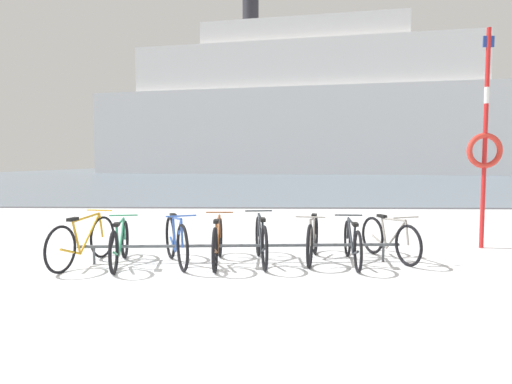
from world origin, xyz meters
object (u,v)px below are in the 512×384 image
at_px(bicycle_2, 176,241).
at_px(bicycle_3, 218,242).
at_px(bicycle_0, 83,241).
at_px(bicycle_6, 352,243).
at_px(ferry_ship, 310,112).
at_px(bicycle_4, 261,241).
at_px(bicycle_7, 389,239).
at_px(rescue_post, 485,143).
at_px(bicycle_1, 120,244).
at_px(bicycle_5, 313,239).

relative_size(bicycle_2, bicycle_3, 0.89).
xyz_separation_m(bicycle_0, bicycle_2, (1.46, 0.05, 0.00)).
xyz_separation_m(bicycle_6, ferry_ship, (4.66, 53.74, 8.04)).
xyz_separation_m(bicycle_3, ferry_ship, (6.81, 53.80, 8.02)).
distance_m(bicycle_4, bicycle_7, 2.15).
distance_m(bicycle_7, rescue_post, 2.79).
bearing_deg(bicycle_3, bicycle_4, 7.64).
bearing_deg(ferry_ship, bicycle_2, -97.89).
relative_size(bicycle_2, bicycle_4, 0.90).
xyz_separation_m(bicycle_0, rescue_post, (6.97, 1.52, 1.59)).
height_order(bicycle_1, bicycle_6, bicycle_1).
bearing_deg(bicycle_4, rescue_post, 17.64).
xyz_separation_m(bicycle_1, rescue_post, (6.38, 1.56, 1.63)).
distance_m(bicycle_2, rescue_post, 5.91).
height_order(bicycle_4, bicycle_7, bicycle_4).
height_order(bicycle_0, bicycle_7, bicycle_0).
height_order(bicycle_1, rescue_post, rescue_post).
xyz_separation_m(bicycle_0, bicycle_6, (4.26, 0.17, -0.04)).
bearing_deg(bicycle_5, ferry_ship, 84.37).
bearing_deg(bicycle_1, bicycle_5, 7.93).
xyz_separation_m(bicycle_4, bicycle_7, (2.13, 0.29, -0.02)).
relative_size(bicycle_2, bicycle_7, 0.99).
distance_m(bicycle_3, ferry_ship, 54.82).
bearing_deg(bicycle_7, ferry_ship, 85.73).
xyz_separation_m(bicycle_1, bicycle_6, (3.67, 0.21, -0.00)).
distance_m(bicycle_4, bicycle_6, 1.46).
relative_size(bicycle_0, bicycle_6, 1.02).
distance_m(bicycle_0, bicycle_7, 4.97).
xyz_separation_m(bicycle_1, ferry_ship, (8.34, 53.95, 8.04)).
bearing_deg(bicycle_7, bicycle_0, -174.28).
height_order(bicycle_0, ferry_ship, ferry_ship).
height_order(bicycle_4, bicycle_5, bicycle_4).
xyz_separation_m(bicycle_3, bicycle_6, (2.15, 0.06, -0.02)).
xyz_separation_m(bicycle_2, bicycle_4, (1.35, 0.15, -0.01)).
height_order(bicycle_3, rescue_post, rescue_post).
xyz_separation_m(bicycle_4, ferry_ship, (6.12, 53.71, 8.02)).
bearing_deg(bicycle_1, bicycle_3, 5.36).
relative_size(bicycle_4, rescue_post, 0.43).
xyz_separation_m(bicycle_7, ferry_ship, (3.99, 53.42, 8.03)).
bearing_deg(bicycle_3, bicycle_5, 10.44).
relative_size(bicycle_4, bicycle_7, 1.11).
relative_size(bicycle_5, bicycle_6, 0.97).
height_order(bicycle_2, bicycle_7, bicycle_2).
bearing_deg(bicycle_5, bicycle_4, -167.31).
bearing_deg(ferry_ship, bicycle_3, -97.22).
relative_size(bicycle_3, bicycle_5, 1.04).
relative_size(bicycle_3, bicycle_7, 1.11).
bearing_deg(bicycle_4, bicycle_0, -175.93).
bearing_deg(bicycle_7, bicycle_3, -172.19).
bearing_deg(bicycle_6, ferry_ship, 85.04).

